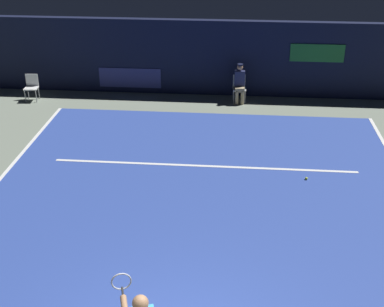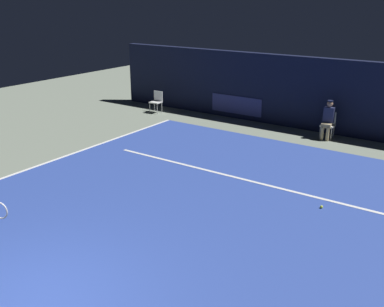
% 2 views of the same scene
% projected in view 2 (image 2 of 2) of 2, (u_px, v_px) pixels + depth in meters
% --- Properties ---
extents(ground_plane, '(32.73, 32.73, 0.00)m').
position_uv_depth(ground_plane, '(192.00, 204.00, 10.52)').
color(ground_plane, gray).
extents(court_surface, '(10.15, 11.33, 0.01)m').
position_uv_depth(court_surface, '(192.00, 204.00, 10.52)').
color(court_surface, '#2D479E').
rests_on(court_surface, ground).
extents(line_sideline_right, '(0.10, 11.33, 0.01)m').
position_uv_depth(line_sideline_right, '(51.00, 161.00, 13.21)').
color(line_sideline_right, white).
rests_on(line_sideline_right, court_surface).
extents(line_service, '(7.91, 0.10, 0.01)m').
position_uv_depth(line_service, '(234.00, 177.00, 12.06)').
color(line_service, white).
rests_on(line_service, court_surface).
extents(back_wall, '(17.13, 0.33, 2.60)m').
position_uv_depth(back_wall, '(313.00, 94.00, 15.98)').
color(back_wall, '#141933').
rests_on(back_wall, ground).
extents(line_judge_on_chair, '(0.47, 0.55, 1.32)m').
position_uv_depth(line_judge_on_chair, '(328.00, 119.00, 15.12)').
color(line_judge_on_chair, white).
rests_on(line_judge_on_chair, ground).
extents(courtside_chair_near, '(0.47, 0.45, 0.88)m').
position_uv_depth(courtside_chair_near, '(157.00, 100.00, 18.67)').
color(courtside_chair_near, white).
rests_on(courtside_chair_near, ground).
extents(tennis_ball, '(0.07, 0.07, 0.07)m').
position_uv_depth(tennis_ball, '(321.00, 207.00, 10.27)').
color(tennis_ball, '#CCE033').
rests_on(tennis_ball, court_surface).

